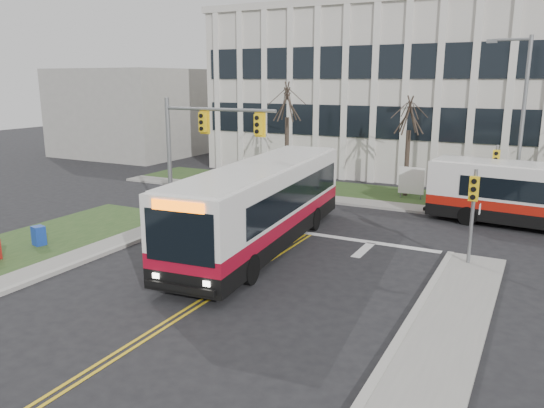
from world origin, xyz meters
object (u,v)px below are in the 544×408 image
(streetlight, at_px, (519,117))
(newspaper_box_blue, at_px, (39,237))
(directory_sign, at_px, (411,181))
(bus_main, at_px, (262,207))

(streetlight, xyz_separation_m, newspaper_box_blue, (-17.53, -15.30, -4.72))
(directory_sign, height_order, bus_main, bus_main)
(streetlight, distance_m, bus_main, 14.47)
(bus_main, bearing_deg, directory_sign, 67.94)
(directory_sign, xyz_separation_m, newspaper_box_blue, (-12.00, -16.60, -0.70))
(streetlight, bearing_deg, bus_main, -130.39)
(directory_sign, xyz_separation_m, bus_main, (-3.58, -12.00, 0.59))
(streetlight, xyz_separation_m, directory_sign, (-5.53, 1.30, -4.02))
(bus_main, xyz_separation_m, newspaper_box_blue, (-8.42, -4.60, -1.28))
(streetlight, distance_m, directory_sign, 6.96)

